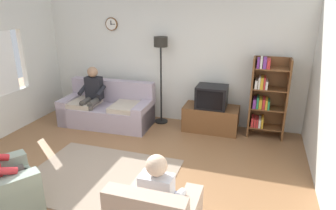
% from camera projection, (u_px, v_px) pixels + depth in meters
% --- Properties ---
extents(ground_plane, '(12.00, 12.00, 0.00)m').
position_uv_depth(ground_plane, '(116.00, 181.00, 4.44)').
color(ground_plane, '#8C603D').
extents(back_wall_assembly, '(6.20, 0.17, 2.70)m').
position_uv_depth(back_wall_assembly, '(169.00, 59.00, 6.38)').
color(back_wall_assembly, silver).
rests_on(back_wall_assembly, ground_plane).
extents(couch, '(1.93, 0.94, 0.90)m').
position_uv_depth(couch, '(108.00, 110.00, 6.39)').
color(couch, '#A899A8').
rests_on(couch, ground_plane).
extents(tv_stand, '(1.10, 0.56, 0.51)m').
position_uv_depth(tv_stand, '(211.00, 118.00, 6.09)').
color(tv_stand, brown).
rests_on(tv_stand, ground_plane).
extents(tv, '(0.60, 0.49, 0.44)m').
position_uv_depth(tv, '(212.00, 97.00, 5.91)').
color(tv, black).
rests_on(tv, tv_stand).
extents(bookshelf, '(0.68, 0.36, 1.56)m').
position_uv_depth(bookshelf, '(266.00, 96.00, 5.68)').
color(bookshelf, brown).
rests_on(bookshelf, ground_plane).
extents(floor_lamp, '(0.28, 0.28, 1.85)m').
position_uv_depth(floor_lamp, '(161.00, 56.00, 6.10)').
color(floor_lamp, black).
rests_on(floor_lamp, ground_plane).
extents(area_rug, '(2.20, 1.70, 0.01)m').
position_uv_depth(area_rug, '(100.00, 177.00, 4.54)').
color(area_rug, gray).
rests_on(area_rug, ground_plane).
extents(person_on_couch, '(0.52, 0.54, 1.24)m').
position_uv_depth(person_on_couch, '(92.00, 93.00, 6.25)').
color(person_on_couch, black).
rests_on(person_on_couch, ground_plane).
extents(person_in_right_armchair, '(0.51, 0.54, 1.12)m').
position_uv_depth(person_in_right_armchair, '(160.00, 195.00, 3.14)').
color(person_in_right_armchair, silver).
rests_on(person_in_right_armchair, ground_plane).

